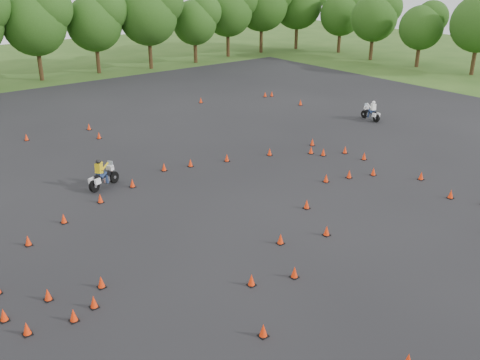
{
  "coord_description": "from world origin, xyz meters",
  "views": [
    {
      "loc": [
        -15.31,
        -15.38,
        11.26
      ],
      "look_at": [
        0.0,
        4.0,
        1.2
      ],
      "focal_mm": 40.0,
      "sensor_mm": 36.0,
      "label": 1
    }
  ],
  "objects": [
    {
      "name": "traffic_cones",
      "position": [
        -0.41,
        6.38,
        0.23
      ],
      "size": [
        36.17,
        32.81,
        0.45
      ],
      "color": "#F5320A",
      "rests_on": "asphalt_pad"
    },
    {
      "name": "ground",
      "position": [
        0.0,
        0.0,
        0.0
      ],
      "size": [
        140.0,
        140.0,
        0.0
      ],
      "primitive_type": "plane",
      "color": "#2D5119",
      "rests_on": "ground"
    },
    {
      "name": "asphalt_pad",
      "position": [
        0.0,
        6.0,
        0.01
      ],
      "size": [
        62.0,
        62.0,
        0.0
      ],
      "primitive_type": "plane",
      "color": "black",
      "rests_on": "ground"
    },
    {
      "name": "rider_yellow",
      "position": [
        -4.54,
        10.03,
        0.82
      ],
      "size": [
        2.21,
        1.4,
        1.64
      ],
      "primitive_type": null,
      "rotation": [
        0.0,
        0.0,
        0.38
      ],
      "color": "gold",
      "rests_on": "ground"
    },
    {
      "name": "treeline",
      "position": [
        2.36,
        35.07,
        4.69
      ],
      "size": [
        86.75,
        32.66,
        10.83
      ],
      "color": "#224513",
      "rests_on": "ground"
    },
    {
      "name": "rider_white",
      "position": [
        17.32,
        9.75,
        0.77
      ],
      "size": [
        0.94,
        2.05,
        1.52
      ],
      "primitive_type": null,
      "rotation": [
        0.0,
        0.0,
        1.39
      ],
      "color": "white",
      "rests_on": "ground"
    }
  ]
}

